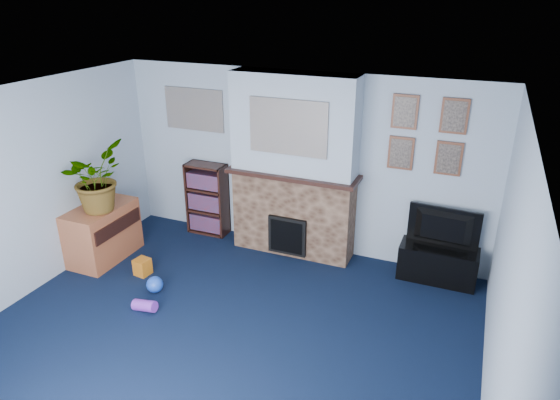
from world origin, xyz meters
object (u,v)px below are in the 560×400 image
at_px(television, 443,229).
at_px(sideboard, 103,234).
at_px(tv_stand, 438,263).
at_px(bookshelf, 208,200).

relative_size(television, sideboard, 0.90).
relative_size(tv_stand, bookshelf, 0.88).
relative_size(bookshelf, sideboard, 1.12).
height_order(bookshelf, sideboard, bookshelf).
bearing_deg(tv_stand, television, 90.00).
distance_m(tv_stand, sideboard, 4.29).
distance_m(television, bookshelf, 3.25).
bearing_deg(television, sideboard, 18.82).
bearing_deg(sideboard, television, 15.40).
height_order(tv_stand, bookshelf, bookshelf).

